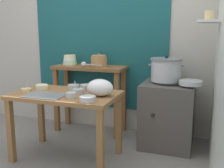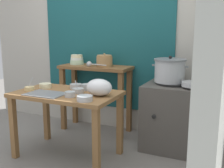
{
  "view_description": "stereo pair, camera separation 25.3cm",
  "coord_description": "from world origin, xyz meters",
  "px_view_note": "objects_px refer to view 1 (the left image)",
  "views": [
    {
      "loc": [
        1.25,
        -2.45,
        1.37
      ],
      "look_at": [
        0.34,
        0.16,
        0.82
      ],
      "focal_mm": 43.63,
      "sensor_mm": 36.0,
      "label": 1
    },
    {
      "loc": [
        1.48,
        -2.35,
        1.37
      ],
      "look_at": [
        0.34,
        0.16,
        0.82
      ],
      "focal_mm": 43.63,
      "sensor_mm": 36.0,
      "label": 2
    }
  ],
  "objects_px": {
    "prep_bowl_5": "(74,87)",
    "prep_bowl_6": "(26,90)",
    "back_shelf_table": "(90,82)",
    "serving_tray": "(45,95)",
    "wide_pan": "(191,83)",
    "prep_bowl_4": "(88,99)",
    "prep_bowl_1": "(71,95)",
    "stove_block": "(167,114)",
    "ladle": "(85,64)",
    "clay_pot": "(99,61)",
    "prep_bowl_0": "(42,87)",
    "prep_table": "(66,103)",
    "bowl_stack_enamel": "(70,60)",
    "steamer_pot": "(166,70)",
    "prep_bowl_2": "(86,87)",
    "plastic_bag": "(100,88)",
    "prep_bowl_3": "(78,91)"
  },
  "relations": [
    {
      "from": "prep_table",
      "to": "stove_block",
      "type": "bearing_deg",
      "value": 35.38
    },
    {
      "from": "wide_pan",
      "to": "prep_bowl_4",
      "type": "height_order",
      "value": "wide_pan"
    },
    {
      "from": "back_shelf_table",
      "to": "clay_pot",
      "type": "distance_m",
      "value": 0.32
    },
    {
      "from": "prep_bowl_0",
      "to": "prep_bowl_5",
      "type": "relative_size",
      "value": 1.04
    },
    {
      "from": "steamer_pot",
      "to": "prep_bowl_4",
      "type": "relative_size",
      "value": 2.76
    },
    {
      "from": "serving_tray",
      "to": "prep_bowl_6",
      "type": "xyz_separation_m",
      "value": [
        -0.28,
        0.08,
        0.02
      ]
    },
    {
      "from": "back_shelf_table",
      "to": "bowl_stack_enamel",
      "type": "xyz_separation_m",
      "value": [
        -0.31,
        0.03,
        0.28
      ]
    },
    {
      "from": "serving_tray",
      "to": "prep_bowl_4",
      "type": "relative_size",
      "value": 2.67
    },
    {
      "from": "prep_bowl_2",
      "to": "prep_bowl_6",
      "type": "bearing_deg",
      "value": -154.76
    },
    {
      "from": "clay_pot",
      "to": "prep_bowl_1",
      "type": "relative_size",
      "value": 2.02
    },
    {
      "from": "plastic_bag",
      "to": "prep_bowl_5",
      "type": "height_order",
      "value": "plastic_bag"
    },
    {
      "from": "back_shelf_table",
      "to": "wide_pan",
      "type": "height_order",
      "value": "back_shelf_table"
    },
    {
      "from": "prep_bowl_3",
      "to": "prep_bowl_5",
      "type": "height_order",
      "value": "prep_bowl_3"
    },
    {
      "from": "prep_table",
      "to": "bowl_stack_enamel",
      "type": "bearing_deg",
      "value": 114.5
    },
    {
      "from": "prep_bowl_1",
      "to": "prep_table",
      "type": "bearing_deg",
      "value": 133.14
    },
    {
      "from": "prep_bowl_5",
      "to": "prep_bowl_6",
      "type": "relative_size",
      "value": 0.91
    },
    {
      "from": "prep_bowl_1",
      "to": "prep_bowl_5",
      "type": "bearing_deg",
      "value": 113.32
    },
    {
      "from": "steamer_pot",
      "to": "prep_bowl_0",
      "type": "xyz_separation_m",
      "value": [
        -1.28,
        -0.62,
        -0.17
      ]
    },
    {
      "from": "clay_pot",
      "to": "prep_bowl_5",
      "type": "distance_m",
      "value": 0.67
    },
    {
      "from": "back_shelf_table",
      "to": "prep_bowl_3",
      "type": "distance_m",
      "value": 0.84
    },
    {
      "from": "prep_bowl_5",
      "to": "prep_bowl_6",
      "type": "distance_m",
      "value": 0.5
    },
    {
      "from": "ladle",
      "to": "plastic_bag",
      "type": "xyz_separation_m",
      "value": [
        0.49,
        -0.71,
        -0.13
      ]
    },
    {
      "from": "prep_bowl_2",
      "to": "prep_bowl_5",
      "type": "xyz_separation_m",
      "value": [
        -0.15,
        0.02,
        -0.01
      ]
    },
    {
      "from": "plastic_bag",
      "to": "prep_bowl_2",
      "type": "relative_size",
      "value": 2.24
    },
    {
      "from": "bowl_stack_enamel",
      "to": "prep_bowl_5",
      "type": "relative_size",
      "value": 1.45
    },
    {
      "from": "ladle",
      "to": "clay_pot",
      "type": "bearing_deg",
      "value": 34.09
    },
    {
      "from": "prep_bowl_1",
      "to": "prep_bowl_4",
      "type": "height_order",
      "value": "prep_bowl_1"
    },
    {
      "from": "ladle",
      "to": "plastic_bag",
      "type": "height_order",
      "value": "ladle"
    },
    {
      "from": "steamer_pot",
      "to": "ladle",
      "type": "height_order",
      "value": "steamer_pot"
    },
    {
      "from": "serving_tray",
      "to": "prep_bowl_6",
      "type": "distance_m",
      "value": 0.29
    },
    {
      "from": "back_shelf_table",
      "to": "serving_tray",
      "type": "relative_size",
      "value": 2.4
    },
    {
      "from": "prep_bowl_0",
      "to": "prep_bowl_6",
      "type": "height_order",
      "value": "prep_bowl_6"
    },
    {
      "from": "stove_block",
      "to": "prep_bowl_0",
      "type": "height_order",
      "value": "stove_block"
    },
    {
      "from": "prep_bowl_2",
      "to": "prep_bowl_4",
      "type": "distance_m",
      "value": 0.46
    },
    {
      "from": "prep_table",
      "to": "prep_bowl_4",
      "type": "relative_size",
      "value": 7.34
    },
    {
      "from": "clay_pot",
      "to": "prep_bowl_5",
      "type": "bearing_deg",
      "value": -95.0
    },
    {
      "from": "prep_bowl_4",
      "to": "prep_bowl_6",
      "type": "height_order",
      "value": "prep_bowl_6"
    },
    {
      "from": "prep_bowl_6",
      "to": "prep_bowl_5",
      "type": "bearing_deg",
      "value": 34.52
    },
    {
      "from": "prep_bowl_0",
      "to": "plastic_bag",
      "type": "bearing_deg",
      "value": -6.14
    },
    {
      "from": "back_shelf_table",
      "to": "stove_block",
      "type": "height_order",
      "value": "back_shelf_table"
    },
    {
      "from": "prep_bowl_4",
      "to": "prep_bowl_5",
      "type": "relative_size",
      "value": 1.13
    },
    {
      "from": "prep_bowl_0",
      "to": "stove_block",
      "type": "bearing_deg",
      "value": 24.61
    },
    {
      "from": "stove_block",
      "to": "prep_bowl_3",
      "type": "height_order",
      "value": "prep_bowl_3"
    },
    {
      "from": "back_shelf_table",
      "to": "wide_pan",
      "type": "bearing_deg",
      "value": -10.83
    },
    {
      "from": "bowl_stack_enamel",
      "to": "serving_tray",
      "type": "distance_m",
      "value": 1.08
    },
    {
      "from": "prep_bowl_6",
      "to": "back_shelf_table",
      "type": "bearing_deg",
      "value": 69.82
    },
    {
      "from": "clay_pot",
      "to": "stove_block",
      "type": "bearing_deg",
      "value": -8.02
    },
    {
      "from": "clay_pot",
      "to": "prep_bowl_1",
      "type": "height_order",
      "value": "clay_pot"
    },
    {
      "from": "ladle",
      "to": "prep_bowl_3",
      "type": "relative_size",
      "value": 2.28
    },
    {
      "from": "prep_bowl_1",
      "to": "stove_block",
      "type": "bearing_deg",
      "value": 45.87
    }
  ]
}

